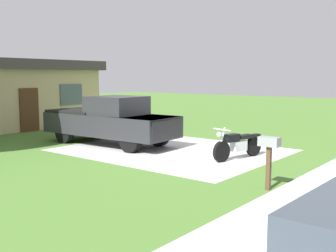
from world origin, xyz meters
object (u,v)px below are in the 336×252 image
at_px(motorcycle, 238,145).
at_px(neighbor_house, 1,93).
at_px(mailbox, 269,149).
at_px(pickup_truck, 109,120).

xyz_separation_m(motorcycle, neighbor_house, (-0.45, 13.66, 1.32)).
height_order(motorcycle, neighbor_house, neighbor_house).
bearing_deg(neighbor_house, mailbox, -98.15).
relative_size(motorcycle, neighbor_house, 0.23).
xyz_separation_m(pickup_truck, mailbox, (-2.11, -7.71, 0.03)).
height_order(pickup_truck, mailbox, pickup_truck).
xyz_separation_m(motorcycle, pickup_truck, (-0.63, 5.37, 0.48)).
bearing_deg(pickup_truck, neighbor_house, 88.77).
distance_m(pickup_truck, mailbox, 7.99).
xyz_separation_m(mailbox, neighbor_house, (2.29, 16.00, 0.81)).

